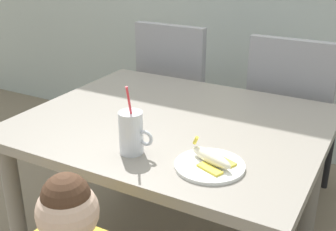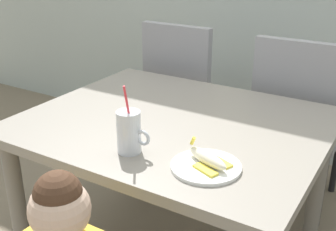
% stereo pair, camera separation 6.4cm
% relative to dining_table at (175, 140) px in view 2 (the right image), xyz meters
% --- Properties ---
extents(dining_table, '(1.20, 1.00, 0.71)m').
position_rel_dining_table_xyz_m(dining_table, '(0.00, 0.00, 0.00)').
color(dining_table, gray).
rests_on(dining_table, ground).
extents(dining_chair_left, '(0.44, 0.44, 0.96)m').
position_rel_dining_table_xyz_m(dining_chair_left, '(-0.36, 0.73, -0.07)').
color(dining_chair_left, gray).
rests_on(dining_chair_left, ground).
extents(dining_chair_right, '(0.44, 0.45, 0.96)m').
position_rel_dining_table_xyz_m(dining_chair_right, '(0.33, 0.70, -0.07)').
color(dining_chair_right, gray).
rests_on(dining_chair_right, ground).
extents(milk_cup, '(0.13, 0.08, 0.25)m').
position_rel_dining_table_xyz_m(milk_cup, '(0.01, -0.33, 0.16)').
color(milk_cup, silver).
rests_on(milk_cup, dining_table).
extents(snack_plate, '(0.23, 0.23, 0.01)m').
position_rel_dining_table_xyz_m(snack_plate, '(0.29, -0.29, 0.10)').
color(snack_plate, white).
rests_on(snack_plate, dining_table).
extents(peeled_banana, '(0.17, 0.13, 0.07)m').
position_rel_dining_table_xyz_m(peeled_banana, '(0.29, -0.28, 0.13)').
color(peeled_banana, '#F4EAC6').
rests_on(peeled_banana, snack_plate).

